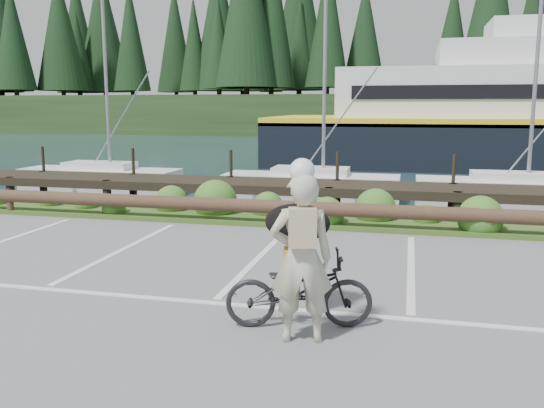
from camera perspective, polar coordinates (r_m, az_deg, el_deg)
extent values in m
plane|color=#5F5F62|center=(8.28, -4.91, -8.87)|extent=(72.00, 72.00, 0.00)
plane|color=#1A313F|center=(55.63, 10.91, 5.61)|extent=(160.00, 160.00, 0.00)
cube|color=#3D5B21|center=(13.24, 2.31, -1.54)|extent=(34.00, 1.60, 0.10)
imported|color=black|center=(6.96, 2.70, -8.49)|extent=(1.85, 1.01, 0.92)
imported|color=#B9B89D|center=(6.42, 2.93, -5.41)|extent=(0.79, 0.61, 1.92)
ellipsoid|color=black|center=(7.32, 2.52, -1.85)|extent=(0.60, 0.92, 0.49)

